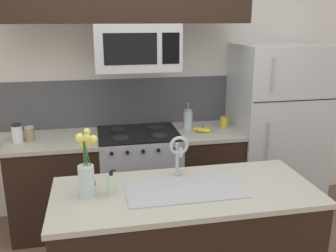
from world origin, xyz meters
The scene contains 17 objects.
rear_partition centered at (0.30, 1.28, 1.30)m, with size 5.20×0.10×2.60m, color silver.
splash_band centered at (0.00, 1.22, 1.15)m, with size 2.96×0.01×0.48m, color #4C4C51.
back_counter_left centered at (-0.78, 0.90, 0.46)m, with size 0.83×0.65×0.91m.
back_counter_right centered at (0.68, 0.90, 0.46)m, with size 0.63×0.65×0.91m.
stove_range centered at (0.00, 0.90, 0.46)m, with size 0.76×0.64×0.93m.
microwave centered at (0.00, 0.88, 1.72)m, with size 0.74×0.40×0.41m.
refrigerator centered at (1.43, 0.92, 0.87)m, with size 0.89×0.74×1.73m.
storage_jar_tall centered at (-1.08, 0.87, 0.99)m, with size 0.09×0.09×0.17m.
storage_jar_medium centered at (-0.98, 0.90, 0.98)m, with size 0.08×0.08×0.13m.
banana_bunch centered at (0.62, 0.84, 0.93)m, with size 0.19×0.12×0.08m.
french_press centered at (0.50, 0.96, 1.01)m, with size 0.09×0.09×0.27m.
coffee_tin centered at (0.87, 0.95, 0.97)m, with size 0.08×0.08×0.11m, color gold.
island_counter centered at (0.15, -0.35, 0.46)m, with size 1.70×0.74×0.91m.
kitchen_sink centered at (0.15, -0.35, 0.84)m, with size 0.76×0.39×0.16m.
sink_faucet centered at (0.15, -0.16, 1.11)m, with size 0.14×0.14×0.31m.
dish_soap_bottle centered at (-0.32, -0.32, 0.98)m, with size 0.06×0.05×0.16m.
flower_vase centered at (-0.47, -0.31, 1.07)m, with size 0.13×0.14×0.44m.
Camera 1 is at (-0.39, -2.49, 1.98)m, focal length 40.00 mm.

